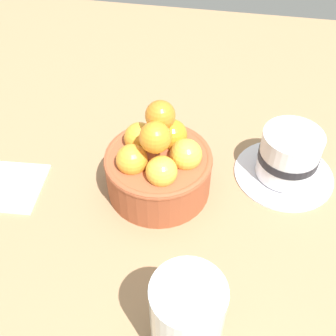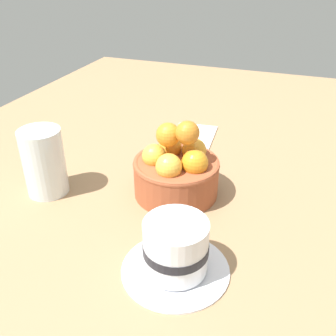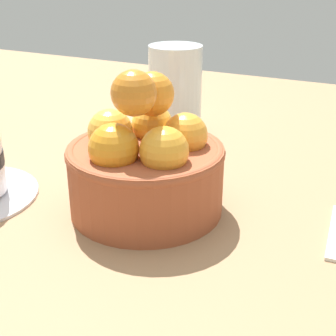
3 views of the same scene
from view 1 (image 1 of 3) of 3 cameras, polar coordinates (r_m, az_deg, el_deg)
ground_plane at (r=59.34cm, az=-1.22°, el=-3.94°), size 159.19×112.77×3.65cm
terracotta_bowl at (r=54.64cm, az=-1.32°, el=0.46°), size 14.19×14.19×13.38cm
coffee_cup at (r=59.62cm, az=16.12°, el=1.36°), size 13.99×13.99×7.59cm
water_glass at (r=41.35cm, az=2.56°, el=-20.16°), size 6.85×6.85×11.34cm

